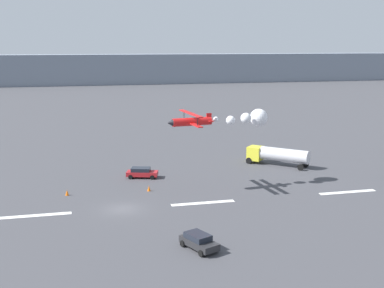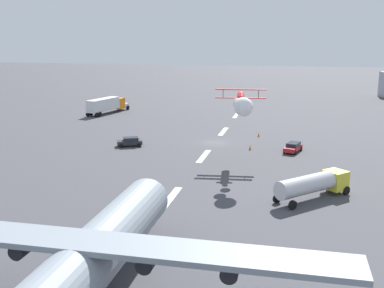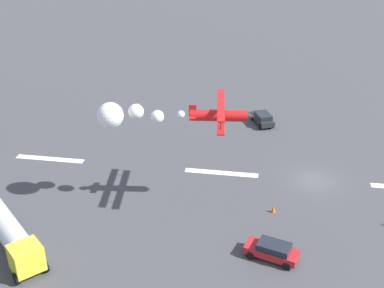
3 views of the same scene
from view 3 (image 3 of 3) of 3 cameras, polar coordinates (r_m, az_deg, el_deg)
The scene contains 8 objects.
ground_plane at distance 56.24m, azimuth 13.35°, elevation -3.95°, with size 440.00×440.00×0.00m, color #424247.
runway_stripe_3 at distance 56.16m, azimuth 3.28°, elevation -3.21°, with size 8.00×0.90×0.01m, color white.
runway_stripe_4 at distance 61.02m, azimuth -15.49°, elevation -1.60°, with size 8.00×0.90×0.01m, color white.
stunt_biplane_red at distance 47.21m, azimuth -4.81°, elevation 3.24°, with size 14.37×7.49×2.43m.
fuel_tanker_truck at distance 46.91m, azimuth -19.57°, elevation -9.30°, with size 8.88×8.70×2.90m.
followme_car_yellow at distance 67.54m, azimuth 7.85°, elevation 2.86°, with size 3.32×4.51×1.52m.
airport_staff_sedan at distance 44.49m, azimuth 8.91°, elevation -11.58°, with size 4.83×3.03×1.52m.
traffic_cone_far at distance 50.26m, azimuth 9.02°, elevation -7.10°, with size 0.44×0.44×0.75m, color orange.
Camera 3 is at (5.34, 48.17, 28.53)m, focal length 48.05 mm.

